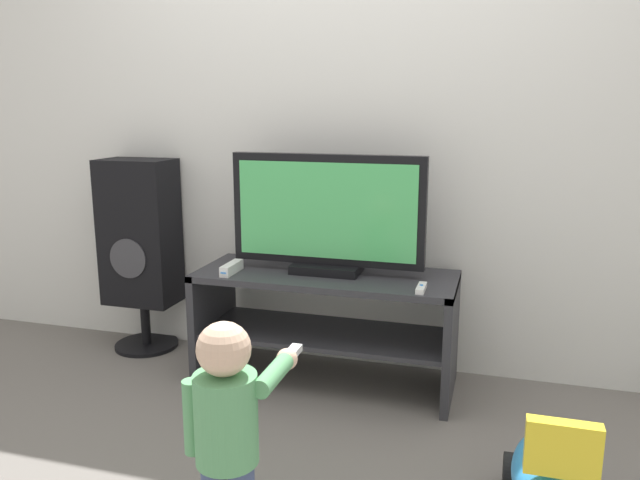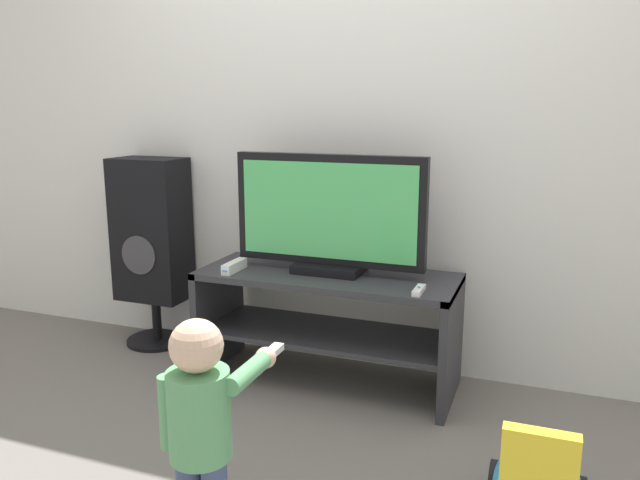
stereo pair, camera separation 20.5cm
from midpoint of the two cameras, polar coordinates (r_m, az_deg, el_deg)
name	(u,v)px [view 2 (the right image)]	position (r m, az deg, el deg)	size (l,w,h in m)	color
ground_plane	(309,402)	(2.88, 1.08, -14.67)	(16.00, 16.00, 0.00)	slate
wall_back	(350,105)	(3.09, 4.71, 12.19)	(10.00, 0.06, 2.60)	silver
tv_stand	(327,311)	(2.94, 2.66, -6.50)	(1.20, 0.47, 0.54)	#2D2D33
television	(329,216)	(2.85, 2.89, 2.24)	(0.90, 0.20, 0.55)	black
game_console	(234,266)	(2.93, -5.86, -2.43)	(0.04, 0.18, 0.05)	white
remote_primary	(419,290)	(2.64, 11.24, -4.55)	(0.03, 0.13, 0.03)	white
child	(202,415)	(1.89, -7.59, -15.64)	(0.27, 0.42, 0.72)	#3F4C72
speaker_tower	(152,234)	(3.46, -13.51, 0.53)	(0.38, 0.34, 1.03)	black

